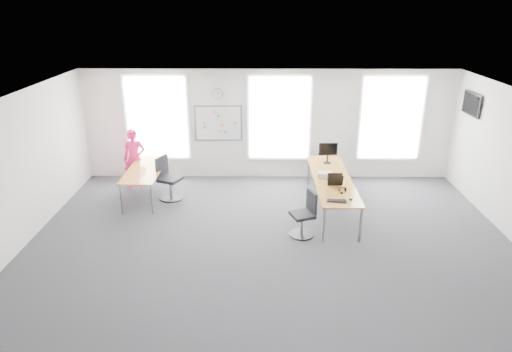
{
  "coord_description": "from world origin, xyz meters",
  "views": [
    {
      "loc": [
        -0.23,
        -8.03,
        4.69
      ],
      "look_at": [
        -0.31,
        1.2,
        1.1
      ],
      "focal_mm": 32.0,
      "sensor_mm": 36.0,
      "label": 1
    }
  ],
  "objects_px": {
    "chair_left": "(168,180)",
    "monitor": "(328,151)",
    "desk_left": "(145,171)",
    "desk_right": "(332,180)",
    "keyboard": "(337,201)",
    "headphones": "(342,189)",
    "chair_right": "(305,216)",
    "person": "(135,159)"
  },
  "relations": [
    {
      "from": "desk_right",
      "to": "chair_right",
      "type": "height_order",
      "value": "chair_right"
    },
    {
      "from": "desk_right",
      "to": "chair_left",
      "type": "distance_m",
      "value": 4.03
    },
    {
      "from": "chair_right",
      "to": "person",
      "type": "relative_size",
      "value": 0.62
    },
    {
      "from": "desk_right",
      "to": "keyboard",
      "type": "height_order",
      "value": "keyboard"
    },
    {
      "from": "person",
      "to": "monitor",
      "type": "height_order",
      "value": "person"
    },
    {
      "from": "chair_right",
      "to": "headphones",
      "type": "distance_m",
      "value": 1.06
    },
    {
      "from": "chair_left",
      "to": "monitor",
      "type": "relative_size",
      "value": 2.04
    },
    {
      "from": "desk_left",
      "to": "keyboard",
      "type": "relative_size",
      "value": 5.13
    },
    {
      "from": "desk_left",
      "to": "chair_left",
      "type": "xyz_separation_m",
      "value": [
        0.57,
        -0.08,
        -0.22
      ]
    },
    {
      "from": "desk_left",
      "to": "person",
      "type": "height_order",
      "value": "person"
    },
    {
      "from": "desk_left",
      "to": "keyboard",
      "type": "distance_m",
      "value": 4.88
    },
    {
      "from": "desk_left",
      "to": "keyboard",
      "type": "xyz_separation_m",
      "value": [
        4.45,
        -2.01,
        0.11
      ]
    },
    {
      "from": "chair_right",
      "to": "keyboard",
      "type": "bearing_deg",
      "value": 67.45
    },
    {
      "from": "desk_left",
      "to": "chair_right",
      "type": "xyz_separation_m",
      "value": [
        3.8,
        -1.97,
        -0.26
      ]
    },
    {
      "from": "desk_right",
      "to": "chair_left",
      "type": "bearing_deg",
      "value": 171.3
    },
    {
      "from": "person",
      "to": "monitor",
      "type": "relative_size",
      "value": 2.96
    },
    {
      "from": "person",
      "to": "chair_right",
      "type": "bearing_deg",
      "value": -39.46
    },
    {
      "from": "chair_right",
      "to": "headphones",
      "type": "height_order",
      "value": "chair_right"
    },
    {
      "from": "chair_right",
      "to": "chair_left",
      "type": "relative_size",
      "value": 0.9
    },
    {
      "from": "chair_right",
      "to": "person",
      "type": "height_order",
      "value": "person"
    },
    {
      "from": "chair_left",
      "to": "monitor",
      "type": "xyz_separation_m",
      "value": [
        4.0,
        0.44,
        0.64
      ]
    },
    {
      "from": "keyboard",
      "to": "monitor",
      "type": "height_order",
      "value": "monitor"
    },
    {
      "from": "keyboard",
      "to": "headphones",
      "type": "bearing_deg",
      "value": 81.99
    },
    {
      "from": "headphones",
      "to": "chair_right",
      "type": "bearing_deg",
      "value": -156.48
    },
    {
      "from": "headphones",
      "to": "monitor",
      "type": "distance_m",
      "value": 1.85
    },
    {
      "from": "headphones",
      "to": "desk_left",
      "type": "bearing_deg",
      "value": 155.1
    },
    {
      "from": "keyboard",
      "to": "monitor",
      "type": "xyz_separation_m",
      "value": [
        0.12,
        2.36,
        0.31
      ]
    },
    {
      "from": "headphones",
      "to": "monitor",
      "type": "bearing_deg",
      "value": 84.94
    },
    {
      "from": "desk_right",
      "to": "chair_left",
      "type": "xyz_separation_m",
      "value": [
        -3.97,
        0.61,
        -0.26
      ]
    },
    {
      "from": "headphones",
      "to": "chair_left",
      "type": "bearing_deg",
      "value": 153.87
    },
    {
      "from": "desk_right",
      "to": "headphones",
      "type": "bearing_deg",
      "value": -82.77
    },
    {
      "from": "desk_left",
      "to": "person",
      "type": "distance_m",
      "value": 0.79
    },
    {
      "from": "person",
      "to": "keyboard",
      "type": "height_order",
      "value": "person"
    },
    {
      "from": "desk_right",
      "to": "chair_right",
      "type": "xyz_separation_m",
      "value": [
        -0.74,
        -1.28,
        -0.31
      ]
    },
    {
      "from": "headphones",
      "to": "monitor",
      "type": "xyz_separation_m",
      "value": [
        -0.07,
        1.83,
        0.28
      ]
    },
    {
      "from": "chair_right",
      "to": "desk_right",
      "type": "bearing_deg",
      "value": 130.29
    },
    {
      "from": "chair_left",
      "to": "keyboard",
      "type": "bearing_deg",
      "value": -92.63
    },
    {
      "from": "desk_right",
      "to": "chair_right",
      "type": "distance_m",
      "value": 1.51
    },
    {
      "from": "monitor",
      "to": "headphones",
      "type": "bearing_deg",
      "value": -90.43
    },
    {
      "from": "desk_left",
      "to": "desk_right",
      "type": "bearing_deg",
      "value": -8.66
    },
    {
      "from": "chair_right",
      "to": "person",
      "type": "bearing_deg",
      "value": -141.61
    },
    {
      "from": "keyboard",
      "to": "monitor",
      "type": "bearing_deg",
      "value": 99.06
    }
  ]
}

